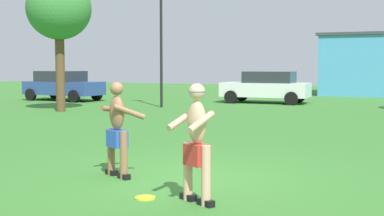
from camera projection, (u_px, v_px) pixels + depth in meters
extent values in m
plane|color=#38752D|center=(192.00, 178.00, 8.75)|extent=(80.00, 80.00, 0.00)
cube|color=black|center=(206.00, 203.00, 7.05)|extent=(0.28, 0.22, 0.09)
cylinder|color=#E0AD89|center=(206.00, 176.00, 7.02)|extent=(0.13, 0.13, 0.83)
cube|color=black|center=(188.00, 197.00, 7.36)|extent=(0.28, 0.22, 0.09)
cylinder|color=#E0AD89|center=(188.00, 171.00, 7.32)|extent=(0.13, 0.13, 0.83)
cube|color=red|center=(197.00, 155.00, 7.15)|extent=(0.40, 0.36, 0.30)
ellipsoid|color=#E0AD89|center=(197.00, 122.00, 7.11)|extent=(0.37, 0.34, 0.60)
cylinder|color=#E0AD89|center=(201.00, 122.00, 6.88)|extent=(0.20, 0.58, 0.26)
cylinder|color=#E0AD89|center=(182.00, 119.00, 7.21)|extent=(0.25, 0.57, 0.29)
sphere|color=#E0AD89|center=(197.00, 92.00, 7.08)|extent=(0.23, 0.23, 0.23)
cone|color=#194CA5|center=(197.00, 87.00, 7.07)|extent=(0.33, 0.33, 0.13)
cube|color=black|center=(111.00, 172.00, 9.04)|extent=(0.28, 0.22, 0.09)
cylinder|color=#936647|center=(111.00, 152.00, 9.01)|extent=(0.13, 0.13, 0.81)
cube|color=black|center=(124.00, 176.00, 8.72)|extent=(0.28, 0.22, 0.09)
cylinder|color=#936647|center=(124.00, 155.00, 8.69)|extent=(0.13, 0.13, 0.81)
cube|color=blue|center=(117.00, 138.00, 8.83)|extent=(0.42, 0.38, 0.29)
ellipsoid|color=#936647|center=(117.00, 113.00, 8.79)|extent=(0.40, 0.35, 0.58)
cylinder|color=#936647|center=(115.00, 110.00, 9.03)|extent=(0.30, 0.55, 0.19)
cylinder|color=#936647|center=(129.00, 112.00, 8.68)|extent=(0.45, 0.46, 0.29)
sphere|color=#936647|center=(117.00, 89.00, 8.76)|extent=(0.22, 0.22, 0.22)
cylinder|color=yellow|center=(145.00, 198.00, 7.43)|extent=(0.30, 0.30, 0.03)
cube|color=white|center=(265.00, 90.00, 25.96)|extent=(4.32, 1.86, 0.70)
cube|color=#282D33|center=(269.00, 77.00, 25.83)|extent=(2.43, 1.62, 0.56)
cylinder|color=black|center=(231.00, 97.00, 25.74)|extent=(0.64, 0.23, 0.64)
cylinder|color=black|center=(242.00, 95.00, 27.40)|extent=(0.64, 0.23, 0.64)
cylinder|color=black|center=(291.00, 98.00, 24.59)|extent=(0.64, 0.23, 0.64)
cylinder|color=black|center=(299.00, 96.00, 26.24)|extent=(0.64, 0.23, 0.64)
cube|color=#2D478C|center=(64.00, 88.00, 27.80)|extent=(4.44, 2.17, 0.70)
cube|color=#282D33|center=(61.00, 76.00, 27.84)|extent=(2.54, 1.79, 0.56)
cylinder|color=black|center=(97.00, 94.00, 27.90)|extent=(0.66, 0.27, 0.64)
cylinder|color=black|center=(74.00, 96.00, 26.32)|extent=(0.66, 0.27, 0.64)
cylinder|color=black|center=(55.00, 93.00, 29.33)|extent=(0.66, 0.27, 0.64)
cylinder|color=black|center=(31.00, 95.00, 27.75)|extent=(0.66, 0.27, 0.64)
cylinder|color=black|center=(161.00, 44.00, 23.17)|extent=(0.12, 0.12, 5.72)
cylinder|color=brown|center=(60.00, 71.00, 21.14)|extent=(0.37, 0.37, 3.30)
ellipsoid|color=#387F38|center=(59.00, 8.00, 20.93)|extent=(2.60, 2.60, 2.51)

